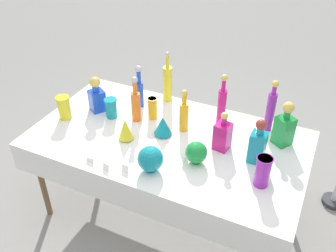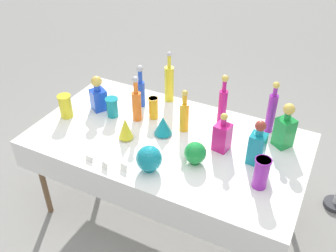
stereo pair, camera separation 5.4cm
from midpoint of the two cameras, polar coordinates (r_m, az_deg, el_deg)
The scene contains 23 objects.
ground_plane at distance 3.18m, azimuth -0.50°, elevation -12.81°, with size 40.00×40.00×0.00m, color gray.
display_table at distance 2.67m, azimuth -0.81°, elevation -2.92°, with size 1.94×1.08×0.76m.
tall_bottle_0 at distance 3.01m, azimuth -0.58°, elevation 6.67°, with size 0.07×0.07×0.43m.
tall_bottle_1 at distance 2.95m, azimuth -4.91°, elevation 5.57°, with size 0.06×0.06×0.35m.
tall_bottle_2 at distance 2.66m, azimuth 1.87°, elevation 1.90°, with size 0.07×0.07×0.33m.
tall_bottle_3 at distance 2.72m, azimuth 7.64°, elevation 3.31°, with size 0.06×0.06×0.41m.
tall_bottle_4 at distance 2.78m, azimuth -5.48°, elevation 3.46°, with size 0.07×0.07×0.36m.
tall_bottle_5 at distance 2.74m, azimuth 14.84°, elevation 2.51°, with size 0.06×0.06×0.40m.
square_decanter_0 at distance 2.52m, azimuth 7.71°, elevation -1.36°, with size 0.11×0.11×0.29m.
square_decanter_1 at distance 2.64m, azimuth 16.77°, elevation -0.11°, with size 0.15×0.15×0.33m.
square_decanter_2 at distance 2.95m, azimuth -11.32°, elevation 4.48°, with size 0.15×0.15×0.29m.
square_decanter_3 at distance 2.44m, azimuth 12.93°, elevation -2.68°, with size 0.10×0.10×0.32m.
slender_vase_0 at distance 2.82m, azimuth -2.91°, elevation 2.84°, with size 0.08×0.08×0.17m.
slender_vase_1 at distance 2.87m, azimuth -9.21°, elevation 2.81°, with size 0.10×0.10×0.16m.
slender_vase_2 at distance 2.93m, azimuth -16.08°, elevation 2.82°, with size 0.10×0.10×0.18m.
slender_vase_3 at distance 2.29m, azimuth 13.61°, elevation -6.64°, with size 0.10×0.10×0.21m.
fluted_vase_0 at distance 2.62m, azimuth -7.08°, elevation -0.49°, with size 0.11×0.11×0.16m.
fluted_vase_1 at distance 2.65m, azimuth -1.36°, elevation 0.07°, with size 0.13×0.13×0.15m.
round_bowl_0 at distance 2.34m, azimuth -3.36°, elevation -5.03°, with size 0.16×0.16×0.17m.
round_bowl_1 at distance 2.41m, azimuth 3.68°, elevation -4.05°, with size 0.14×0.14×0.15m.
price_tag_left at distance 2.42m, azimuth -10.06°, elevation -6.13°, with size 0.05×0.01×0.04m, color white.
price_tag_center at distance 2.39m, azimuth -7.22°, elevation -6.38°, with size 0.05×0.01×0.05m, color white.
price_tag_right at distance 2.50m, azimuth -12.39°, elevation -5.09°, with size 0.06×0.01×0.03m, color white.
Camera 1 is at (0.91, -1.93, 2.36)m, focal length 40.00 mm.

